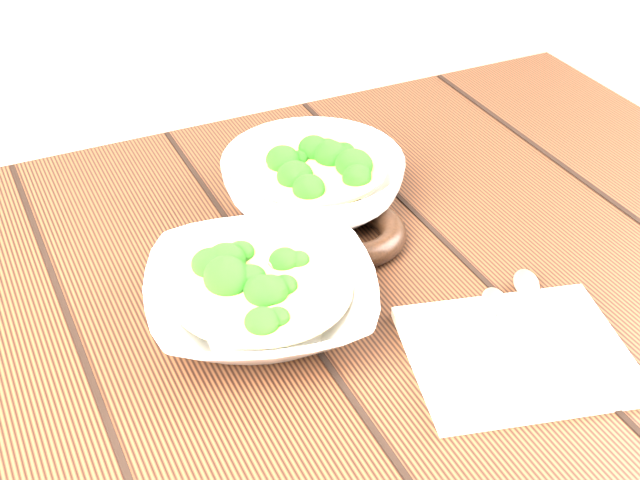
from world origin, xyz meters
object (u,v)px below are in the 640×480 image
trivet (353,233)px  napkin (517,354)px  soup_bowl_back (313,181)px  table (306,386)px  soup_bowl_front (261,297)px

trivet → napkin: (0.05, -0.23, -0.01)m
trivet → soup_bowl_back: bearing=95.8°
table → soup_bowl_front: (-0.05, -0.01, 0.15)m
soup_bowl_back → trivet: size_ratio=2.08×
soup_bowl_front → napkin: (0.19, -0.15, -0.02)m
table → soup_bowl_back: bearing=62.2°
soup_bowl_front → trivet: soup_bowl_front is taller
table → napkin: (0.14, -0.16, 0.13)m
table → napkin: size_ratio=6.10×
soup_bowl_back → napkin: bearing=-78.7°
table → soup_bowl_front: size_ratio=4.41×
table → trivet: trivet is taller
soup_bowl_front → trivet: 0.16m
table → napkin: 0.25m
table → soup_bowl_front: soup_bowl_front is taller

